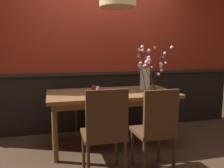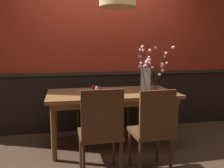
% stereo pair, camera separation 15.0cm
% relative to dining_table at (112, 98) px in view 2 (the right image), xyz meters
% --- Properties ---
extents(ground_plane, '(24.00, 24.00, 0.00)m').
position_rel_dining_table_xyz_m(ground_plane, '(0.00, 0.00, -0.68)').
color(ground_plane, '#422D1E').
extents(back_wall, '(4.82, 0.14, 2.77)m').
position_rel_dining_table_xyz_m(back_wall, '(0.00, 0.72, 0.69)').
color(back_wall, black).
rests_on(back_wall, ground).
extents(dining_table, '(1.78, 0.89, 0.77)m').
position_rel_dining_table_xyz_m(dining_table, '(0.00, 0.00, 0.00)').
color(dining_table, brown).
rests_on(dining_table, ground).
extents(chair_far_side_left, '(0.46, 0.45, 0.91)m').
position_rel_dining_table_xyz_m(chair_far_side_left, '(-0.25, 0.87, -0.17)').
color(chair_far_side_left, '#4C301C').
rests_on(chair_far_side_left, ground).
extents(chair_far_side_right, '(0.45, 0.43, 0.95)m').
position_rel_dining_table_xyz_m(chair_far_side_right, '(0.23, 0.85, -0.16)').
color(chair_far_side_right, '#4C301C').
rests_on(chair_far_side_right, ground).
extents(chair_near_side_right, '(0.43, 0.41, 0.96)m').
position_rel_dining_table_xyz_m(chair_near_side_right, '(0.26, -0.89, -0.15)').
color(chair_near_side_right, '#4C301C').
rests_on(chair_near_side_right, ground).
extents(chair_near_side_left, '(0.45, 0.41, 0.98)m').
position_rel_dining_table_xyz_m(chair_near_side_left, '(-0.30, -0.87, -0.14)').
color(chair_near_side_left, '#4C301C').
rests_on(chair_near_side_left, ground).
extents(vase_with_blossoms, '(0.64, 0.49, 0.73)m').
position_rel_dining_table_xyz_m(vase_with_blossoms, '(0.53, 0.04, 0.31)').
color(vase_with_blossoms, silver).
rests_on(vase_with_blossoms, dining_table).
extents(candle_holder_nearer_center, '(0.08, 0.08, 0.09)m').
position_rel_dining_table_xyz_m(candle_holder_nearer_center, '(-0.20, -0.13, 0.13)').
color(candle_holder_nearer_center, maroon).
rests_on(candle_holder_nearer_center, dining_table).
extents(candle_holder_nearer_edge, '(0.08, 0.08, 0.10)m').
position_rel_dining_table_xyz_m(candle_holder_nearer_edge, '(-0.25, 0.03, 0.13)').
color(candle_holder_nearer_edge, maroon).
rests_on(candle_holder_nearer_edge, dining_table).
extents(condiment_bottle, '(0.04, 0.04, 0.12)m').
position_rel_dining_table_xyz_m(condiment_bottle, '(-0.24, -0.21, 0.14)').
color(condiment_bottle, '#ADADB2').
rests_on(condiment_bottle, dining_table).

